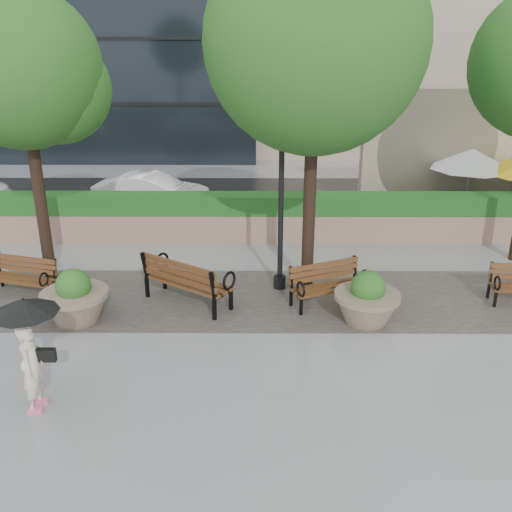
{
  "coord_description": "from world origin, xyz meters",
  "views": [
    {
      "loc": [
        1.14,
        -8.64,
        5.6
      ],
      "look_at": [
        1.08,
        2.85,
        1.1
      ],
      "focal_mm": 40.0,
      "sensor_mm": 36.0,
      "label": 1
    }
  ],
  "objects_px": {
    "planter_right": "(367,302)",
    "lamppost": "(281,219)",
    "bench_2": "(188,290)",
    "bench_1": "(22,284)",
    "car_right": "(152,192)",
    "bench_3": "(328,293)",
    "planter_left": "(75,301)",
    "pedestrian": "(29,344)"
  },
  "relations": [
    {
      "from": "planter_right",
      "to": "car_right",
      "type": "relative_size",
      "value": 0.36
    },
    {
      "from": "lamppost",
      "to": "planter_left",
      "type": "bearing_deg",
      "value": -158.64
    },
    {
      "from": "bench_2",
      "to": "lamppost",
      "type": "distance_m",
      "value": 2.61
    },
    {
      "from": "planter_left",
      "to": "bench_3",
      "type": "bearing_deg",
      "value": 8.86
    },
    {
      "from": "bench_2",
      "to": "car_right",
      "type": "relative_size",
      "value": 0.56
    },
    {
      "from": "bench_3",
      "to": "pedestrian",
      "type": "height_order",
      "value": "pedestrian"
    },
    {
      "from": "planter_left",
      "to": "pedestrian",
      "type": "height_order",
      "value": "pedestrian"
    },
    {
      "from": "bench_2",
      "to": "planter_left",
      "type": "height_order",
      "value": "planter_left"
    },
    {
      "from": "bench_3",
      "to": "car_right",
      "type": "xyz_separation_m",
      "value": [
        -5.12,
        7.14,
        0.36
      ]
    },
    {
      "from": "planter_left",
      "to": "pedestrian",
      "type": "distance_m",
      "value": 3.02
    },
    {
      "from": "bench_1",
      "to": "bench_3",
      "type": "bearing_deg",
      "value": 12.55
    },
    {
      "from": "bench_3",
      "to": "pedestrian",
      "type": "xyz_separation_m",
      "value": [
        -5.06,
        -3.75,
        0.88
      ]
    },
    {
      "from": "lamppost",
      "to": "pedestrian",
      "type": "xyz_separation_m",
      "value": [
        -4.02,
        -4.6,
        -0.55
      ]
    },
    {
      "from": "car_right",
      "to": "pedestrian",
      "type": "xyz_separation_m",
      "value": [
        0.06,
        -10.89,
        0.52
      ]
    },
    {
      "from": "bench_2",
      "to": "car_right",
      "type": "distance_m",
      "value": 7.43
    },
    {
      "from": "bench_1",
      "to": "planter_left",
      "type": "distance_m",
      "value": 2.08
    },
    {
      "from": "bench_1",
      "to": "planter_right",
      "type": "height_order",
      "value": "planter_right"
    },
    {
      "from": "bench_1",
      "to": "bench_2",
      "type": "relative_size",
      "value": 0.79
    },
    {
      "from": "bench_1",
      "to": "car_right",
      "type": "distance_m",
      "value": 6.94
    },
    {
      "from": "pedestrian",
      "to": "bench_1",
      "type": "bearing_deg",
      "value": 25.47
    },
    {
      "from": "bench_3",
      "to": "bench_2",
      "type": "bearing_deg",
      "value": 156.3
    },
    {
      "from": "bench_2",
      "to": "bench_1",
      "type": "bearing_deg",
      "value": 27.46
    },
    {
      "from": "bench_3",
      "to": "pedestrian",
      "type": "bearing_deg",
      "value": -167.21
    },
    {
      "from": "bench_3",
      "to": "car_right",
      "type": "height_order",
      "value": "car_right"
    },
    {
      "from": "planter_left",
      "to": "lamppost",
      "type": "relative_size",
      "value": 0.36
    },
    {
      "from": "lamppost",
      "to": "pedestrian",
      "type": "bearing_deg",
      "value": -131.15
    },
    {
      "from": "bench_2",
      "to": "lamppost",
      "type": "relative_size",
      "value": 0.55
    },
    {
      "from": "car_right",
      "to": "bench_2",
      "type": "bearing_deg",
      "value": -154.89
    },
    {
      "from": "pedestrian",
      "to": "car_right",
      "type": "bearing_deg",
      "value": 1.71
    },
    {
      "from": "planter_left",
      "to": "planter_right",
      "type": "distance_m",
      "value": 6.01
    },
    {
      "from": "planter_left",
      "to": "planter_right",
      "type": "height_order",
      "value": "planter_left"
    },
    {
      "from": "bench_1",
      "to": "bench_3",
      "type": "xyz_separation_m",
      "value": [
        6.95,
        -0.46,
        0.02
      ]
    },
    {
      "from": "bench_2",
      "to": "planter_right",
      "type": "relative_size",
      "value": 1.58
    },
    {
      "from": "bench_3",
      "to": "planter_left",
      "type": "distance_m",
      "value": 5.39
    },
    {
      "from": "bench_2",
      "to": "lamppost",
      "type": "bearing_deg",
      "value": -123.33
    },
    {
      "from": "bench_2",
      "to": "pedestrian",
      "type": "xyz_separation_m",
      "value": [
        -1.96,
        -3.75,
        0.82
      ]
    },
    {
      "from": "planter_left",
      "to": "pedestrian",
      "type": "xyz_separation_m",
      "value": [
        0.26,
        -2.92,
        0.7
      ]
    },
    {
      "from": "planter_right",
      "to": "lamppost",
      "type": "relative_size",
      "value": 0.35
    },
    {
      "from": "bench_3",
      "to": "planter_left",
      "type": "xyz_separation_m",
      "value": [
        -5.32,
        -0.83,
        0.18
      ]
    },
    {
      "from": "planter_right",
      "to": "car_right",
      "type": "distance_m",
      "value": 9.87
    },
    {
      "from": "bench_1",
      "to": "planter_right",
      "type": "relative_size",
      "value": 1.25
    },
    {
      "from": "bench_1",
      "to": "bench_2",
      "type": "bearing_deg",
      "value": 9.46
    }
  ]
}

